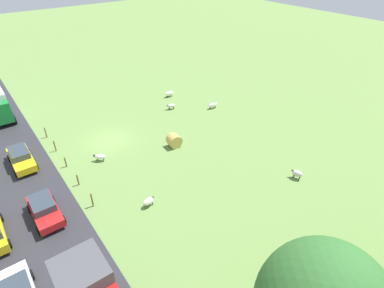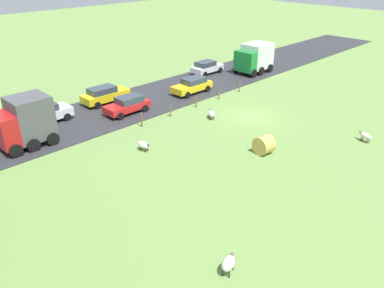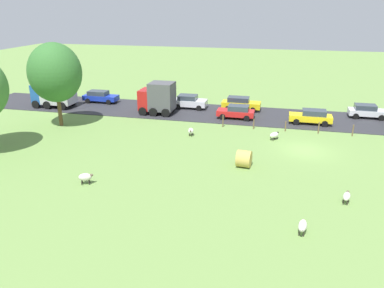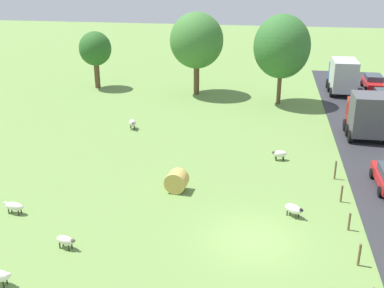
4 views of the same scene
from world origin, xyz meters
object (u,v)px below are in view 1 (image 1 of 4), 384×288
(sheep_4, at_px, (213,105))
(sheep_5, at_px, (171,106))
(car_1, at_px, (21,158))
(hay_bale_0, at_px, (174,141))
(sheep_1, at_px, (100,157))
(car_3, at_px, (44,209))
(sheep_2, at_px, (297,173))
(sheep_0, at_px, (169,93))
(sheep_3, at_px, (149,201))

(sheep_4, bearing_deg, sheep_5, -34.14)
(car_1, bearing_deg, hay_bale_0, 156.14)
(sheep_4, xyz_separation_m, sheep_5, (4.26, -2.89, 0.00))
(sheep_4, relative_size, sheep_5, 1.14)
(hay_bale_0, relative_size, car_1, 0.30)
(sheep_1, relative_size, sheep_5, 1.00)
(car_3, bearing_deg, sheep_2, 156.08)
(sheep_5, relative_size, hay_bale_0, 0.86)
(sheep_0, height_order, sheep_4, sheep_0)
(sheep_3, relative_size, car_1, 0.25)
(sheep_4, xyz_separation_m, hay_bale_0, (8.57, 4.20, 0.20))
(sheep_1, height_order, sheep_3, sheep_3)
(sheep_2, height_order, sheep_5, sheep_2)
(sheep_0, distance_m, car_1, 19.71)
(sheep_0, xyz_separation_m, sheep_1, (13.17, 8.17, -0.01))
(sheep_0, bearing_deg, car_3, 33.01)
(hay_bale_0, relative_size, car_3, 0.33)
(sheep_3, bearing_deg, car_3, -27.80)
(sheep_1, relative_size, sheep_4, 0.88)
(car_3, bearing_deg, sheep_4, -163.45)
(sheep_2, bearing_deg, sheep_3, -21.63)
(sheep_4, bearing_deg, sheep_1, 7.60)
(sheep_0, relative_size, hay_bale_0, 0.93)
(hay_bale_0, height_order, car_3, car_3)
(sheep_2, bearing_deg, hay_bale_0, -61.67)
(sheep_2, distance_m, car_1, 24.94)
(sheep_5, height_order, hay_bale_0, hay_bale_0)
(sheep_3, distance_m, car_1, 13.40)
(sheep_2, distance_m, sheep_4, 15.11)
(sheep_2, bearing_deg, sheep_4, -100.82)
(sheep_1, xyz_separation_m, hay_bale_0, (-7.03, 2.12, 0.19))
(sheep_3, distance_m, hay_bale_0, 8.64)
(sheep_1, xyz_separation_m, car_3, (6.13, 4.38, 0.36))
(sheep_3, distance_m, car_3, 7.69)
(sheep_2, relative_size, hay_bale_0, 0.82)
(sheep_2, distance_m, car_3, 20.67)
(car_1, bearing_deg, sheep_1, 148.73)
(sheep_0, bearing_deg, sheep_3, 52.21)
(sheep_0, height_order, car_3, car_3)
(sheep_2, relative_size, sheep_3, 0.99)
(sheep_0, distance_m, sheep_3, 20.41)
(sheep_3, distance_m, sheep_5, 16.77)
(sheep_3, height_order, car_1, car_1)
(sheep_1, bearing_deg, car_3, 35.51)
(sheep_0, height_order, sheep_1, sheep_0)
(sheep_0, height_order, car_1, car_1)
(sheep_2, xyz_separation_m, car_3, (18.90, -8.38, 0.30))
(sheep_2, relative_size, sheep_4, 0.84)
(car_1, bearing_deg, sheep_5, -175.67)
(car_3, bearing_deg, car_1, -90.86)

